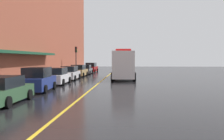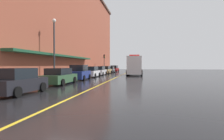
{
  "view_description": "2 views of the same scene",
  "coord_description": "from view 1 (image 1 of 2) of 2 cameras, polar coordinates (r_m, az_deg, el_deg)",
  "views": [
    {
      "loc": [
        3.13,
        -6.33,
        2.54
      ],
      "look_at": [
        1.17,
        24.71,
        1.23
      ],
      "focal_mm": 43.02,
      "sensor_mm": 36.0,
      "label": 1
    },
    {
      "loc": [
        3.97,
        -8.77,
        1.82
      ],
      "look_at": [
        -2.34,
        29.66,
        0.86
      ],
      "focal_mm": 30.26,
      "sensor_mm": 36.0,
      "label": 2
    }
  ],
  "objects": [
    {
      "name": "parked_car_5",
      "position": [
        38.35,
        -7.09,
        -0.21
      ],
      "size": [
        2.14,
        4.38,
        1.69
      ],
      "rotation": [
        0.0,
        0.0,
        1.54
      ],
      "color": "#A5844C",
      "rests_on": "ground"
    },
    {
      "name": "parked_car_2",
      "position": [
        21.57,
        -15.51,
        -2.11
      ],
      "size": [
        2.21,
        4.43,
        1.88
      ],
      "rotation": [
        0.0,
        0.0,
        1.61
      ],
      "color": "navy",
      "rests_on": "ground"
    },
    {
      "name": "parking_meter_1",
      "position": [
        46.75,
        -6.84,
        0.59
      ],
      "size": [
        0.14,
        0.18,
        1.33
      ],
      "color": "#4C4C51",
      "rests_on": "sidewalk_left"
    },
    {
      "name": "sidewalk_left",
      "position": [
        32.78,
        -12.94,
        -1.95
      ],
      "size": [
        2.4,
        70.0,
        0.15
      ],
      "primitive_type": "cube",
      "color": "gray",
      "rests_on": "ground"
    },
    {
      "name": "parking_meter_0",
      "position": [
        38.73,
        -9.04,
        0.2
      ],
      "size": [
        0.14,
        0.18,
        1.33
      ],
      "color": "#4C4C51",
      "rests_on": "sidewalk_left"
    },
    {
      "name": "parked_car_7",
      "position": [
        50.23,
        -4.42,
        0.47
      ],
      "size": [
        2.16,
        4.9,
        1.8
      ],
      "rotation": [
        0.0,
        0.0,
        1.54
      ],
      "color": "maroon",
      "rests_on": "ground"
    },
    {
      "name": "box_truck",
      "position": [
        33.37,
        2.48,
        1.04
      ],
      "size": [
        2.89,
        9.16,
        3.64
      ],
      "rotation": [
        0.0,
        0.0,
        -1.56
      ],
      "color": "silver",
      "rests_on": "ground"
    },
    {
      "name": "parking_meter_2",
      "position": [
        41.71,
        -8.12,
        0.36
      ],
      "size": [
        0.14,
        0.18,
        1.33
      ],
      "color": "#4C4C51",
      "rests_on": "sidewalk_left"
    },
    {
      "name": "lane_center_stripe",
      "position": [
        31.59,
        -2.09,
        -2.19
      ],
      "size": [
        0.16,
        70.0,
        0.01
      ],
      "primitive_type": "cube",
      "color": "gold",
      "rests_on": "ground"
    },
    {
      "name": "ground_plane",
      "position": [
        31.59,
        -2.09,
        -2.19
      ],
      "size": [
        112.0,
        112.0,
        0.0
      ],
      "primitive_type": "plane",
      "color": "black"
    },
    {
      "name": "parked_car_4",
      "position": [
        32.7,
        -8.94,
        -0.7
      ],
      "size": [
        2.0,
        4.88,
        1.66
      ],
      "rotation": [
        0.0,
        0.0,
        1.58
      ],
      "color": "silver",
      "rests_on": "ground"
    },
    {
      "name": "parked_car_3",
      "position": [
        27.26,
        -11.64,
        -1.33
      ],
      "size": [
        2.16,
        4.76,
        1.66
      ],
      "rotation": [
        0.0,
        0.0,
        1.59
      ],
      "color": "silver",
      "rests_on": "ground"
    },
    {
      "name": "parked_car_1",
      "position": [
        16.31,
        -22.13,
        -4.1
      ],
      "size": [
        2.08,
        4.87,
        1.56
      ],
      "rotation": [
        0.0,
        0.0,
        1.58
      ],
      "color": "#2D5133",
      "rests_on": "ground"
    },
    {
      "name": "parked_car_6",
      "position": [
        44.14,
        -5.67,
        0.06
      ],
      "size": [
        2.05,
        4.33,
        1.54
      ],
      "rotation": [
        0.0,
        0.0,
        1.58
      ],
      "color": "#595B60",
      "rests_on": "ground"
    },
    {
      "name": "traffic_light_near",
      "position": [
        43.18,
        -7.65,
        3.22
      ],
      "size": [
        0.38,
        0.36,
        4.3
      ],
      "color": "#232326",
      "rests_on": "sidewalk_left"
    }
  ]
}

